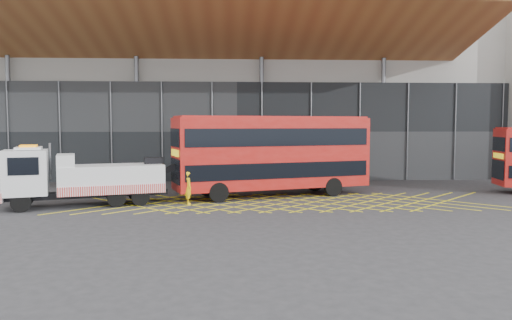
{
  "coord_description": "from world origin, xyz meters",
  "views": [
    {
      "loc": [
        1.34,
        -29.02,
        4.57
      ],
      "look_at": [
        3.0,
        1.5,
        2.4
      ],
      "focal_mm": 35.0,
      "sensor_mm": 36.0,
      "label": 1
    }
  ],
  "objects": [
    {
      "name": "road_markings",
      "position": [
        4.8,
        0.0,
        0.01
      ],
      "size": [
        26.36,
        7.16,
        0.01
      ],
      "color": "yellow",
      "rests_on": "ground_plane"
    },
    {
      "name": "worker",
      "position": [
        -0.99,
        -0.39,
        0.96
      ],
      "size": [
        0.59,
        0.78,
        1.92
      ],
      "primitive_type": "imported",
      "rotation": [
        0.0,
        0.0,
        1.78
      ],
      "color": "yellow",
      "rests_on": "ground_plane"
    },
    {
      "name": "recovery_truck",
      "position": [
        -7.0,
        -0.78,
        1.63
      ],
      "size": [
        10.07,
        4.77,
        3.53
      ],
      "rotation": [
        0.0,
        0.0,
        0.29
      ],
      "color": "black",
      "rests_on": "ground_plane"
    },
    {
      "name": "bus_towed",
      "position": [
        4.12,
        2.59,
        2.83
      ],
      "size": [
        12.79,
        6.43,
        5.1
      ],
      "rotation": [
        0.0,
        0.0,
        0.3
      ],
      "color": "#AD140F",
      "rests_on": "ground_plane"
    },
    {
      "name": "construction_building",
      "position": [
        1.92,
        18.4,
        8.98
      ],
      "size": [
        55.0,
        23.97,
        18.0
      ],
      "color": "gray",
      "rests_on": "ground_plane"
    },
    {
      "name": "ground_plane",
      "position": [
        0.0,
        0.0,
        0.0
      ],
      "size": [
        120.0,
        120.0,
        0.0
      ],
      "primitive_type": "plane",
      "color": "#2C2B2E"
    }
  ]
}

